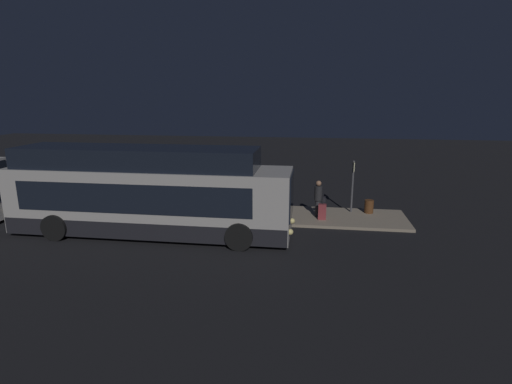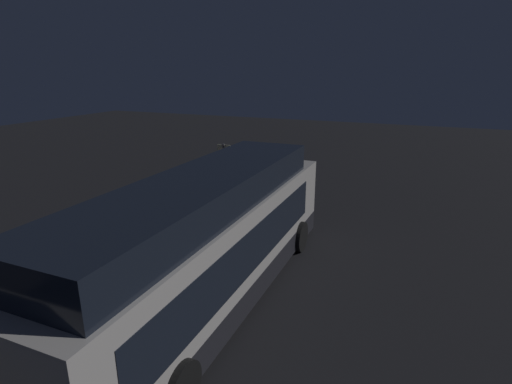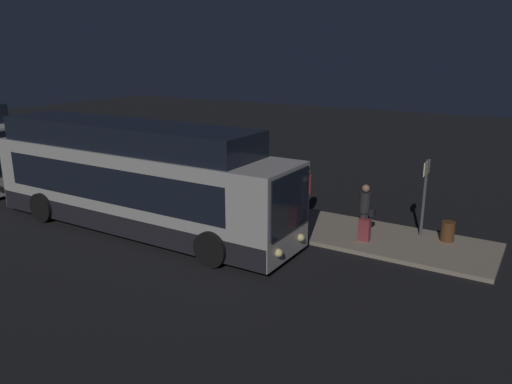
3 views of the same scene
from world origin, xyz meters
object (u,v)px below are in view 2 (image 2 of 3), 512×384
bus_lead (211,247)px  sign_post (224,163)px  passenger_waiting (226,186)px  trash_bin (233,183)px  passenger_boarding (177,199)px  suitcase (238,198)px

bus_lead → sign_post: (8.83, 4.17, 0.07)m
passenger_waiting → trash_bin: 2.74m
trash_bin → sign_post: bearing=176.5°
passenger_boarding → sign_post: (4.27, 0.01, 0.64)m
bus_lead → suitcase: size_ratio=12.31×
passenger_waiting → sign_post: bearing=122.3°
passenger_waiting → trash_bin: (2.51, 0.90, -0.62)m
suitcase → passenger_boarding: bearing=153.0°
passenger_waiting → trash_bin: bearing=112.1°
sign_post → trash_bin: 1.57m
bus_lead → sign_post: 9.77m
bus_lead → suitcase: 7.95m
passenger_waiting → suitcase: (0.19, -0.49, -0.58)m
bus_lead → suitcase: (7.37, 2.73, -1.19)m
passenger_boarding → sign_post: bearing=89.2°
bus_lead → suitcase: bus_lead is taller
suitcase → trash_bin: 2.71m
sign_post → trash_bin: sign_post is taller
sign_post → suitcase: bearing=-135.4°
trash_bin → bus_lead: bearing=-157.0°
suitcase → trash_bin: bearing=31.0°
passenger_boarding → passenger_waiting: 2.78m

